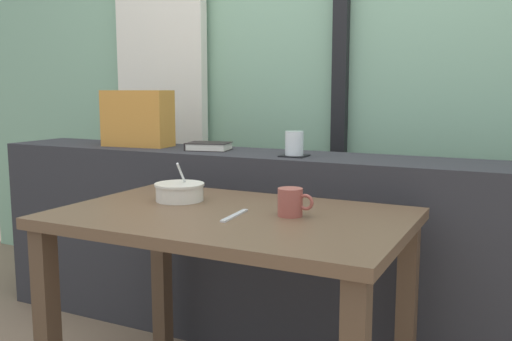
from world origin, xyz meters
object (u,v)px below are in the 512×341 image
object	(u,v)px
breakfast_table	(231,247)
fork_utensil	(235,215)
throw_pillow	(138,118)
ceramic_mug	(291,202)
juice_glass	(294,144)
soup_bowl	(180,192)
coaster_square	(294,156)
closed_book	(208,146)

from	to	relation	value
breakfast_table	fork_utensil	size ratio (longest dim) A/B	6.35
throw_pillow	ceramic_mug	world-z (taller)	throw_pillow
juice_glass	fork_utensil	distance (m)	0.62
soup_bowl	fork_utensil	bearing A→B (deg)	-24.64
coaster_square	soup_bowl	xyz separation A→B (m)	(-0.23, -0.46, -0.09)
fork_utensil	ceramic_mug	world-z (taller)	ceramic_mug
ceramic_mug	coaster_square	bearing A→B (deg)	111.61
closed_book	soup_bowl	size ratio (longest dim) A/B	1.22
juice_glass	soup_bowl	bearing A→B (deg)	-116.74
closed_book	ceramic_mug	xyz separation A→B (m)	(0.63, -0.56, -0.09)
coaster_square	fork_utensil	bearing A→B (deg)	-84.83
closed_book	throw_pillow	size ratio (longest dim) A/B	0.65
fork_utensil	ceramic_mug	size ratio (longest dim) A/B	1.50
coaster_square	ceramic_mug	world-z (taller)	coaster_square
breakfast_table	juice_glass	world-z (taller)	juice_glass
throw_pillow	soup_bowl	bearing A→B (deg)	-41.69
throw_pillow	coaster_square	bearing A→B (deg)	-3.85
juice_glass	throw_pillow	distance (m)	0.82
soup_bowl	fork_utensil	distance (m)	0.32
throw_pillow	closed_book	bearing A→B (deg)	-0.36
fork_utensil	coaster_square	bearing A→B (deg)	91.02
coaster_square	closed_book	bearing A→B (deg)	173.02
breakfast_table	throw_pillow	xyz separation A→B (m)	(-0.83, 0.61, 0.36)
coaster_square	juice_glass	world-z (taller)	juice_glass
coaster_square	fork_utensil	xyz separation A→B (m)	(0.05, -0.59, -0.12)
juice_glass	throw_pillow	bearing A→B (deg)	176.15
breakfast_table	throw_pillow	bearing A→B (deg)	143.90
soup_bowl	ceramic_mug	bearing A→B (deg)	-6.53
coaster_square	fork_utensil	size ratio (longest dim) A/B	0.59
closed_book	throw_pillow	bearing A→B (deg)	179.64
closed_book	ceramic_mug	bearing A→B (deg)	-41.81
soup_bowl	coaster_square	bearing A→B (deg)	63.26
throw_pillow	soup_bowl	world-z (taller)	throw_pillow
juice_glass	soup_bowl	xyz separation A→B (m)	(-0.23, -0.46, -0.13)
juice_glass	closed_book	world-z (taller)	juice_glass
coaster_square	fork_utensil	distance (m)	0.61
closed_book	soup_bowl	distance (m)	0.56
fork_utensil	juice_glass	bearing A→B (deg)	91.02
juice_glass	ceramic_mug	distance (m)	0.56
soup_bowl	ceramic_mug	world-z (taller)	soup_bowl
closed_book	soup_bowl	xyz separation A→B (m)	(0.20, -0.51, -0.10)
breakfast_table	closed_book	world-z (taller)	closed_book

